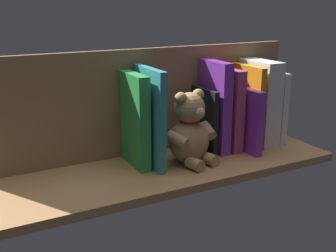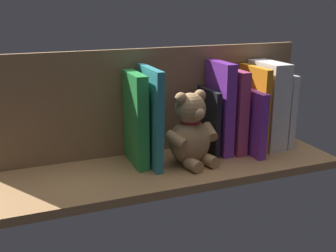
# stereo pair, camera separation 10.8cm
# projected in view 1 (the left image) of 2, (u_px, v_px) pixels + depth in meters

# --- Properties ---
(ground_plane) EXTENTS (0.93, 0.29, 0.02)m
(ground_plane) POSITION_uv_depth(u_px,v_px,m) (168.00, 168.00, 1.12)
(ground_plane) COLOR #A87A4C
(shelf_back_panel) EXTENTS (0.93, 0.02, 0.30)m
(shelf_back_panel) POSITION_uv_depth(u_px,v_px,m) (148.00, 101.00, 1.17)
(shelf_back_panel) COLOR #8B6846
(shelf_back_panel) RESTS_ON ground_plane
(book_0) EXTENTS (0.02, 0.14, 0.22)m
(book_0) POSITION_uv_depth(u_px,v_px,m) (270.00, 106.00, 1.29)
(book_0) COLOR silver
(book_0) RESTS_ON ground_plane
(dictionary_thick_white) EXTENTS (0.06, 0.14, 0.26)m
(dictionary_thick_white) POSITION_uv_depth(u_px,v_px,m) (259.00, 102.00, 1.26)
(dictionary_thick_white) COLOR silver
(dictionary_thick_white) RESTS_ON ground_plane
(book_1) EXTENTS (0.02, 0.15, 0.25)m
(book_1) POSITION_uv_depth(u_px,v_px,m) (246.00, 106.00, 1.24)
(book_1) COLOR orange
(book_1) RESTS_ON ground_plane
(book_2) EXTENTS (0.02, 0.18, 0.19)m
(book_2) POSITION_uv_depth(u_px,v_px,m) (241.00, 118.00, 1.22)
(book_2) COLOR purple
(book_2) RESTS_ON ground_plane
(book_3) EXTENTS (0.03, 0.14, 0.24)m
(book_3) POSITION_uv_depth(u_px,v_px,m) (227.00, 109.00, 1.21)
(book_3) COLOR #B23F72
(book_3) RESTS_ON ground_plane
(book_4) EXTENTS (0.03, 0.13, 0.26)m
(book_4) POSITION_uv_depth(u_px,v_px,m) (215.00, 106.00, 1.19)
(book_4) COLOR purple
(book_4) RESTS_ON ground_plane
(book_5) EXTENTS (0.02, 0.12, 0.19)m
(book_5) POSITION_uv_depth(u_px,v_px,m) (204.00, 120.00, 1.19)
(book_5) COLOR black
(book_5) RESTS_ON ground_plane
(teddy_bear) EXTENTS (0.16, 0.15, 0.20)m
(teddy_bear) POSITION_uv_depth(u_px,v_px,m) (190.00, 131.00, 1.11)
(teddy_bear) COLOR tan
(teddy_bear) RESTS_ON ground_plane
(book_6) EXTENTS (0.03, 0.16, 0.26)m
(book_6) POSITION_uv_depth(u_px,v_px,m) (149.00, 117.00, 1.08)
(book_6) COLOR teal
(book_6) RESTS_ON ground_plane
(book_7) EXTENTS (0.03, 0.13, 0.25)m
(book_7) POSITION_uv_depth(u_px,v_px,m) (135.00, 120.00, 1.08)
(book_7) COLOR green
(book_7) RESTS_ON ground_plane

